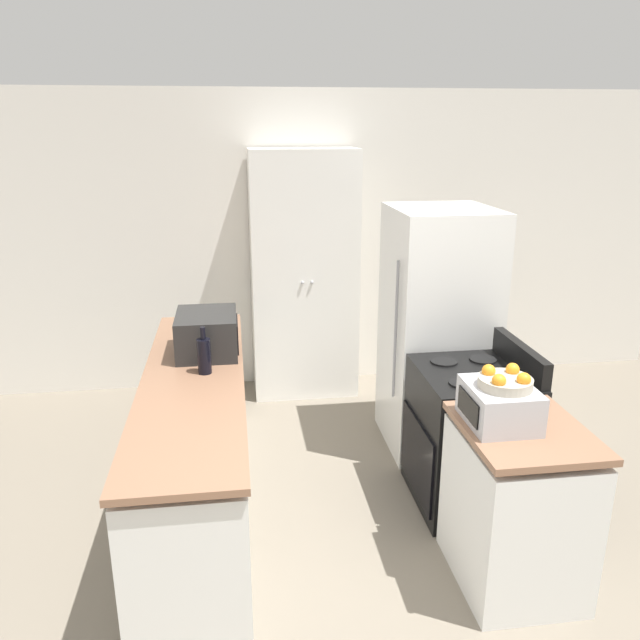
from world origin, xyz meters
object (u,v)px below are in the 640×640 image
Objects in this scene: refrigerator at (437,331)px; toaster_oven at (499,405)px; microwave at (207,333)px; pantry_cabinet at (304,276)px; fruit_bowl at (505,381)px; stove at (469,436)px; wine_bottle at (204,355)px.

toaster_oven is at bearing -96.31° from refrigerator.
pantry_cabinet is at bearing 59.22° from microwave.
toaster_oven is 1.41× the size of fruit_bowl.
stove is 2.81× the size of toaster_oven.
refrigerator reaches higher than toaster_oven.
fruit_bowl is at bearing -39.80° from microwave.
toaster_oven is at bearing -39.76° from microwave.
fruit_bowl is at bearing -95.72° from refrigerator.
stove is at bearing 78.59° from toaster_oven.
toaster_oven reaches higher than stove.
refrigerator reaches higher than wine_bottle.
refrigerator is at bearing 88.10° from stove.
toaster_oven is at bearing -74.94° from pantry_cabinet.
fruit_bowl is at bearing -100.08° from stove.
stove is (0.82, -1.87, -0.61)m from pantry_cabinet.
wine_bottle is 1.71m from toaster_oven.
pantry_cabinet is 4.51× the size of microwave.
refrigerator is 1.46m from toaster_oven.
microwave reaches higher than stove.
pantry_cabinet is 2.13m from stove.
wine_bottle is (-1.61, 0.20, 0.55)m from stove.
microwave is 1.93m from fruit_bowl.
microwave is at bearing -171.93° from refrigerator.
refrigerator is at bearing 84.28° from fruit_bowl.
wine_bottle is at bearing -160.45° from refrigerator.
wine_bottle is at bearing 149.46° from toaster_oven.
wine_bottle is (-1.63, -0.58, 0.12)m from refrigerator.
microwave is at bearing 88.66° from wine_bottle.
microwave is at bearing 140.24° from toaster_oven.
wine_bottle is at bearing -91.34° from microwave.
refrigerator is at bearing -52.18° from pantry_cabinet.
pantry_cabinet is at bearing 64.57° from wine_bottle.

